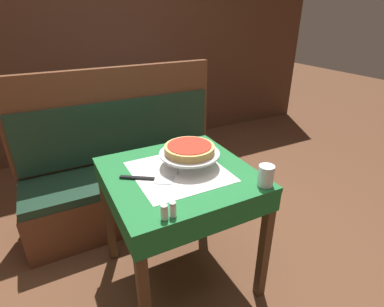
% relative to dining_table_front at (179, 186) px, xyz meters
% --- Properties ---
extents(ground_plane, '(14.00, 14.00, 0.00)m').
position_rel_dining_table_front_xyz_m(ground_plane, '(0.00, 0.00, -0.67)').
color(ground_plane, brown).
extents(dining_table_front, '(0.78, 0.78, 0.77)m').
position_rel_dining_table_front_xyz_m(dining_table_front, '(0.00, 0.00, 0.00)').
color(dining_table_front, '#1E6B33').
rests_on(dining_table_front, ground_plane).
extents(dining_table_rear, '(0.84, 0.84, 0.76)m').
position_rel_dining_table_front_xyz_m(dining_table_rear, '(0.29, 1.61, -0.03)').
color(dining_table_rear, '#194799').
rests_on(dining_table_rear, ground_plane).
extents(booth_bench, '(1.60, 0.52, 1.18)m').
position_rel_dining_table_front_xyz_m(booth_bench, '(-0.08, 0.79, -0.34)').
color(booth_bench, brown).
rests_on(booth_bench, ground_plane).
extents(back_wall_panel, '(6.00, 0.04, 2.40)m').
position_rel_dining_table_front_xyz_m(back_wall_panel, '(0.00, 2.21, 0.53)').
color(back_wall_panel, '#4C2D1E').
rests_on(back_wall_panel, ground_plane).
extents(pizza_pan_stand, '(0.34, 0.34, 0.08)m').
position_rel_dining_table_front_xyz_m(pizza_pan_stand, '(0.08, 0.03, 0.17)').
color(pizza_pan_stand, '#ADADB2').
rests_on(pizza_pan_stand, dining_table_front).
extents(deep_dish_pizza, '(0.28, 0.28, 0.05)m').
position_rel_dining_table_front_xyz_m(deep_dish_pizza, '(0.08, 0.03, 0.20)').
color(deep_dish_pizza, tan).
rests_on(deep_dish_pizza, pizza_pan_stand).
extents(pizza_server, '(0.27, 0.20, 0.01)m').
position_rel_dining_table_front_xyz_m(pizza_server, '(-0.18, -0.01, 0.10)').
color(pizza_server, '#BCBCC1').
rests_on(pizza_server, dining_table_front).
extents(water_glass_near, '(0.08, 0.08, 0.11)m').
position_rel_dining_table_front_xyz_m(water_glass_near, '(0.32, -0.33, 0.15)').
color(water_glass_near, silver).
rests_on(water_glass_near, dining_table_front).
extents(salt_shaker, '(0.03, 0.03, 0.07)m').
position_rel_dining_table_front_xyz_m(salt_shaker, '(-0.23, -0.34, 0.13)').
color(salt_shaker, silver).
rests_on(salt_shaker, dining_table_front).
extents(pepper_shaker, '(0.03, 0.03, 0.07)m').
position_rel_dining_table_front_xyz_m(pepper_shaker, '(-0.19, -0.34, 0.13)').
color(pepper_shaker, silver).
rests_on(pepper_shaker, dining_table_front).
extents(condiment_caddy, '(0.14, 0.14, 0.18)m').
position_rel_dining_table_front_xyz_m(condiment_caddy, '(0.39, 1.51, 0.14)').
color(condiment_caddy, black).
rests_on(condiment_caddy, dining_table_rear).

